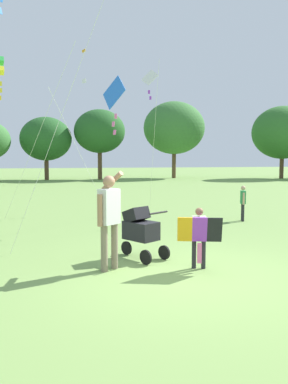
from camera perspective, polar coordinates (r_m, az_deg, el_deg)
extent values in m
plane|color=#75994C|center=(6.86, 5.99, -11.96)|extent=(120.00, 120.00, 0.00)
cylinder|color=brown|center=(34.18, -13.89, 3.16)|extent=(0.36, 0.36, 1.72)
ellipsoid|color=#235623|center=(34.19, -13.98, 7.47)|extent=(4.27, 3.84, 3.63)
cylinder|color=brown|center=(33.92, -6.38, 3.81)|extent=(0.36, 0.36, 2.36)
ellipsoid|color=#235623|center=(33.97, -6.44, 8.72)|extent=(4.31, 3.88, 3.67)
cylinder|color=brown|center=(36.00, 4.34, 3.86)|extent=(0.36, 0.36, 2.31)
ellipsoid|color=#387033|center=(36.08, 4.38, 9.22)|extent=(5.54, 4.98, 4.71)
cylinder|color=brown|center=(37.39, 19.25, 3.31)|extent=(0.36, 0.36, 1.88)
ellipsoid|color=#2D6628|center=(37.43, 19.40, 8.11)|extent=(5.48, 4.93, 4.65)
cylinder|color=#232328|center=(7.25, 8.59, -8.81)|extent=(0.08, 0.08, 0.54)
cylinder|color=#232328|center=(7.24, 7.23, -8.81)|extent=(0.08, 0.08, 0.54)
cube|color=silver|center=(7.15, 7.96, -5.11)|extent=(0.27, 0.20, 0.41)
cylinder|color=brown|center=(7.16, 9.15, -5.33)|extent=(0.06, 0.06, 0.36)
cylinder|color=brown|center=(7.15, 6.76, -5.33)|extent=(0.06, 0.06, 0.36)
sphere|color=brown|center=(7.10, 7.99, -2.82)|extent=(0.14, 0.14, 0.14)
cube|color=black|center=(6.99, 10.17, -5.40)|extent=(0.29, 0.22, 0.45)
cube|color=purple|center=(6.97, 8.05, -5.41)|extent=(0.29, 0.22, 0.45)
cube|color=#F4A319|center=(6.96, 5.92, -5.40)|extent=(0.29, 0.22, 0.45)
cube|color=pink|center=(7.04, 8.01, -8.75)|extent=(0.08, 0.03, 0.36)
cylinder|color=#7F705B|center=(7.00, -5.77, -8.10)|extent=(0.12, 0.12, 0.83)
cylinder|color=#7F705B|center=(7.17, -4.29, -7.75)|extent=(0.12, 0.12, 0.83)
cube|color=silver|center=(6.95, -5.06, -2.10)|extent=(0.42, 0.40, 0.62)
cylinder|color=#A37556|center=(6.80, -6.40, -2.65)|extent=(0.09, 0.09, 0.55)
cylinder|color=#A37556|center=(7.17, -4.61, 1.54)|extent=(0.39, 0.44, 0.39)
sphere|color=#A37556|center=(6.91, -5.09, 1.51)|extent=(0.21, 0.21, 0.21)
cylinder|color=black|center=(8.18, -2.55, -8.09)|extent=(0.19, 0.25, 0.28)
cylinder|color=black|center=(7.45, 0.25, -9.42)|extent=(0.19, 0.25, 0.28)
cylinder|color=black|center=(7.82, 2.93, -8.71)|extent=(0.19, 0.25, 0.28)
cube|color=black|center=(7.80, -0.44, -5.59)|extent=(0.73, 0.78, 0.36)
cube|color=black|center=(7.84, -1.10, -3.31)|extent=(0.58, 0.58, 0.35)
cylinder|color=black|center=(7.42, 2.09, -3.02)|extent=(0.42, 0.31, 0.04)
cube|color=blue|center=(8.90, -20.06, 23.41)|extent=(0.08, 0.09, 0.14)
cylinder|color=silver|center=(7.71, -12.02, 10.39)|extent=(2.17, 1.34, 5.47)
cube|color=white|center=(15.73, 0.83, 16.22)|extent=(0.53, 0.70, 0.70)
cube|color=purple|center=(15.64, 0.73, 14.25)|extent=(0.08, 0.04, 0.14)
cube|color=purple|center=(15.64, 0.94, 13.43)|extent=(0.08, 0.05, 0.14)
cylinder|color=silver|center=(13.63, 1.41, 6.94)|extent=(0.47, 3.64, 4.86)
cube|color=green|center=(13.62, -20.13, 17.37)|extent=(0.30, 0.34, 0.26)
cube|color=yellow|center=(13.56, -20.09, 16.15)|extent=(0.30, 0.34, 0.26)
cube|color=yellow|center=(13.54, -20.01, 14.50)|extent=(0.08, 0.04, 0.14)
cube|color=yellow|center=(13.43, -19.99, 13.63)|extent=(0.09, 0.05, 0.14)
cube|color=yellow|center=(13.48, -20.08, 12.65)|extent=(0.08, 0.05, 0.14)
cylinder|color=silver|center=(11.34, -15.57, 6.58)|extent=(2.27, 3.71, 4.66)
cube|color=blue|center=(11.11, -4.37, 14.17)|extent=(0.51, 1.00, 1.00)
cube|color=pink|center=(11.06, -4.10, 10.87)|extent=(0.08, 0.06, 0.14)
cube|color=pink|center=(10.98, -4.46, 9.76)|extent=(0.08, 0.08, 0.14)
cube|color=pink|center=(11.03, -4.27, 8.59)|extent=(0.09, 0.08, 0.14)
cylinder|color=silver|center=(10.02, -8.44, 3.74)|extent=(1.66, 1.80, 3.54)
cube|color=white|center=(30.75, -8.65, 15.60)|extent=(0.31, 0.25, 0.39)
cube|color=#F4A319|center=(36.60, -8.69, 19.51)|extent=(0.33, 0.39, 0.42)
cylinder|color=#232328|center=(12.74, 14.01, -2.82)|extent=(0.08, 0.08, 0.54)
cylinder|color=#232328|center=(12.58, 14.11, -2.92)|extent=(0.08, 0.08, 0.54)
cube|color=#2D8C4C|center=(12.60, 14.11, -0.74)|extent=(0.21, 0.27, 0.41)
cylinder|color=tan|center=(12.75, 14.02, -0.80)|extent=(0.06, 0.06, 0.36)
cylinder|color=tan|center=(12.46, 14.20, -0.94)|extent=(0.06, 0.06, 0.36)
sphere|color=tan|center=(12.58, 14.14, 0.56)|extent=(0.14, 0.14, 0.14)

